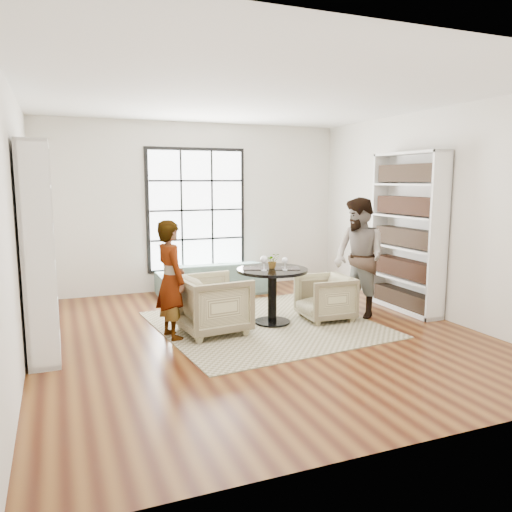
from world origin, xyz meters
name	(u,v)px	position (x,y,z in m)	size (l,w,h in m)	color
ground	(258,334)	(0.00, 0.00, 0.00)	(6.00, 6.00, 0.00)	brown
room_shell	(243,234)	(0.00, 0.54, 1.26)	(6.00, 6.01, 6.00)	silver
rug	(265,324)	(0.24, 0.34, 0.01)	(2.80, 2.80, 0.01)	tan
pedestal_table	(272,284)	(0.36, 0.35, 0.56)	(0.98, 0.98, 0.78)	black
sofa	(214,278)	(0.15, 2.45, 0.29)	(1.97, 0.77, 0.57)	slate
armchair_left	(213,304)	(-0.52, 0.25, 0.38)	(0.82, 0.84, 0.77)	#C0BB89
armchair_right	(325,298)	(1.14, 0.26, 0.32)	(0.69, 0.71, 0.65)	tan
person_left	(171,280)	(-1.07, 0.25, 0.75)	(0.55, 0.36, 1.50)	gray
person_right	(359,258)	(1.69, 0.26, 0.87)	(0.85, 0.66, 1.74)	gray
placemat_left	(255,268)	(0.14, 0.45, 0.78)	(0.34, 0.26, 0.01)	#282422
placemat_right	(287,268)	(0.55, 0.29, 0.78)	(0.34, 0.26, 0.01)	#282422
cutlery_left	(255,268)	(0.14, 0.45, 0.79)	(0.14, 0.22, 0.01)	silver
cutlery_right	(287,268)	(0.55, 0.29, 0.79)	(0.14, 0.22, 0.01)	silver
wine_glass_left	(264,260)	(0.19, 0.26, 0.93)	(0.09, 0.09, 0.21)	silver
wine_glass_right	(285,261)	(0.47, 0.18, 0.91)	(0.08, 0.08, 0.18)	silver
flower_centerpiece	(273,261)	(0.38, 0.39, 0.88)	(0.19, 0.16, 0.21)	gray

